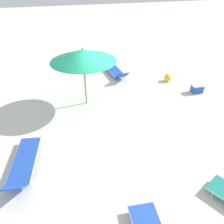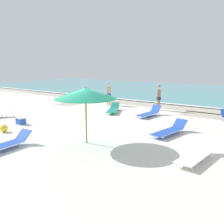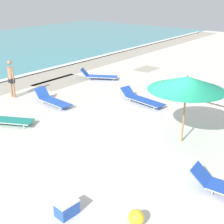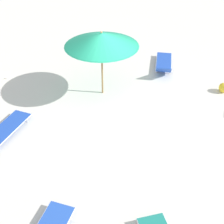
# 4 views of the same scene
# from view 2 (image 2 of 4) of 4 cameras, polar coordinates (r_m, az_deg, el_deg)

# --- Properties ---
(ground_plane) EXTENTS (60.00, 60.00, 0.16)m
(ground_plane) POSITION_cam_2_polar(r_m,az_deg,el_deg) (11.54, -6.84, -5.44)
(ground_plane) COLOR silver
(ocean_water) EXTENTS (60.00, 19.95, 0.07)m
(ocean_water) POSITION_cam_2_polar(r_m,az_deg,el_deg) (29.40, 20.29, 4.27)
(ocean_water) COLOR teal
(ocean_water) RESTS_ON ground_plane
(beach_umbrella) EXTENTS (2.46, 2.46, 2.31)m
(beach_umbrella) POSITION_cam_2_polar(r_m,az_deg,el_deg) (9.85, -6.05, 4.25)
(beach_umbrella) COLOR #9E7547
(beach_umbrella) RESTS_ON ground_plane
(sun_lounger_beside_umbrella) EXTENTS (0.82, 2.23, 0.60)m
(sun_lounger_beside_umbrella) POSITION_cam_2_polar(r_m,az_deg,el_deg) (8.92, 18.83, -9.00)
(sun_lounger_beside_umbrella) COLOR white
(sun_lounger_beside_umbrella) RESTS_ON ground_plane
(sun_lounger_near_water_left) EXTENTS (0.73, 2.16, 0.54)m
(sun_lounger_near_water_left) POSITION_cam_2_polar(r_m,az_deg,el_deg) (10.24, -23.19, -6.73)
(sun_lounger_near_water_left) COLOR blue
(sun_lounger_near_water_left) RESTS_ON ground_plane
(sun_lounger_near_water_right) EXTENTS (0.79, 2.03, 0.61)m
(sun_lounger_near_water_right) POSITION_cam_2_polar(r_m,az_deg,el_deg) (15.33, 8.53, -0.18)
(sun_lounger_near_water_right) COLOR blue
(sun_lounger_near_water_right) RESTS_ON ground_plane
(sun_lounger_mid_beach_pair_a) EXTENTS (0.96, 2.31, 0.55)m
(sun_lounger_mid_beach_pair_a) POSITION_cam_2_polar(r_m,az_deg,el_deg) (11.63, 13.08, -4.03)
(sun_lounger_mid_beach_pair_a) COLOR blue
(sun_lounger_mid_beach_pair_a) RESTS_ON ground_plane
(sun_lounger_mid_beach_pair_b) EXTENTS (1.59, 2.34, 0.48)m
(sun_lounger_mid_beach_pair_b) POSITION_cam_2_polar(r_m,az_deg,el_deg) (16.52, 0.29, 0.70)
(sun_lounger_mid_beach_pair_b) COLOR #1E8475
(sun_lounger_mid_beach_pair_b) RESTS_ON ground_plane
(beachgoer_wading_adult) EXTENTS (0.27, 0.45, 1.76)m
(beachgoer_wading_adult) POSITION_cam_2_polar(r_m,az_deg,el_deg) (17.40, 10.64, 3.69)
(beachgoer_wading_adult) COLOR #A37A5B
(beachgoer_wading_adult) RESTS_ON ground_plane
(beachgoer_shoreline_child) EXTENTS (0.27, 0.45, 1.76)m
(beachgoer_shoreline_child) POSITION_cam_2_polar(r_m,az_deg,el_deg) (19.28, -0.74, 4.59)
(beachgoer_shoreline_child) COLOR tan
(beachgoer_shoreline_child) RESTS_ON ground_plane
(beach_ball) EXTENTS (0.36, 0.36, 0.36)m
(beach_ball) POSITION_cam_2_polar(r_m,az_deg,el_deg) (12.80, -23.48, -3.45)
(beach_ball) COLOR yellow
(beach_ball) RESTS_ON ground_plane
(cooler_box) EXTENTS (0.53, 0.40, 0.37)m
(cooler_box) POSITION_cam_2_polar(r_m,az_deg,el_deg) (14.11, -20.12, -1.87)
(cooler_box) COLOR blue
(cooler_box) RESTS_ON ground_plane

